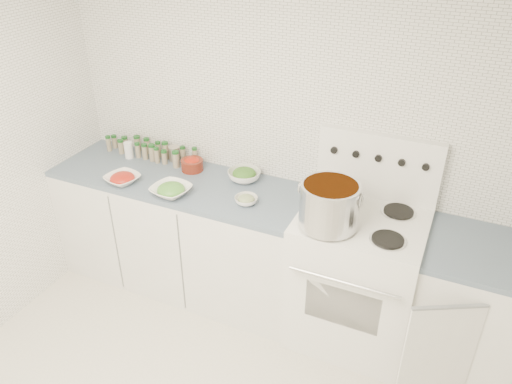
% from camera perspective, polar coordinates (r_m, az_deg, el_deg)
% --- Properties ---
extents(room_walls, '(3.54, 3.04, 2.52)m').
position_cam_1_polar(room_walls, '(1.93, -8.38, -1.83)').
color(room_walls, white).
rests_on(room_walls, ground).
extents(counter_left, '(1.85, 0.62, 0.90)m').
position_cam_1_polar(counter_left, '(3.75, -8.33, -4.55)').
color(counter_left, white).
rests_on(counter_left, ground).
extents(stove, '(0.76, 0.70, 1.36)m').
position_cam_1_polar(stove, '(3.32, 11.37, -9.23)').
color(stove, white).
rests_on(stove, ground).
extents(counter_right, '(0.89, 0.82, 0.90)m').
position_cam_1_polar(counter_right, '(3.34, 25.37, -12.87)').
color(counter_right, white).
rests_on(counter_right, ground).
extents(stock_pot, '(0.37, 0.34, 0.26)m').
position_cam_1_polar(stock_pot, '(2.87, 8.39, -1.29)').
color(stock_pot, silver).
rests_on(stock_pot, stove).
extents(bowl_tomato, '(0.27, 0.27, 0.08)m').
position_cam_1_polar(bowl_tomato, '(3.54, -15.02, 1.50)').
color(bowl_tomato, white).
rests_on(bowl_tomato, counter_left).
extents(bowl_snowpea, '(0.28, 0.28, 0.08)m').
position_cam_1_polar(bowl_snowpea, '(3.32, -9.69, 0.24)').
color(bowl_snowpea, white).
rests_on(bowl_snowpea, counter_left).
extents(bowl_broccoli, '(0.30, 0.30, 0.09)m').
position_cam_1_polar(bowl_broccoli, '(3.44, -1.36, 1.99)').
color(bowl_broccoli, white).
rests_on(bowl_broccoli, counter_left).
extents(bowl_zucchini, '(0.15, 0.15, 0.06)m').
position_cam_1_polar(bowl_zucchini, '(3.18, -1.14, -0.89)').
color(bowl_zucchini, white).
rests_on(bowl_zucchini, counter_left).
extents(bowl_pepper, '(0.16, 0.16, 0.10)m').
position_cam_1_polar(bowl_pepper, '(3.60, -7.31, 3.20)').
color(bowl_pepper, '#611D10').
rests_on(bowl_pepper, counter_left).
extents(salt_canister, '(0.08, 0.08, 0.13)m').
position_cam_1_polar(salt_canister, '(3.86, -14.35, 4.65)').
color(salt_canister, white).
rests_on(salt_canister, counter_left).
extents(tin_can, '(0.09, 0.09, 0.11)m').
position_cam_1_polar(tin_can, '(3.76, -9.31, 4.36)').
color(tin_can, '#B6A99A').
rests_on(tin_can, counter_left).
extents(spice_cluster, '(0.75, 0.16, 0.14)m').
position_cam_1_polar(spice_cluster, '(3.84, -12.10, 4.75)').
color(spice_cluster, gray).
rests_on(spice_cluster, counter_left).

